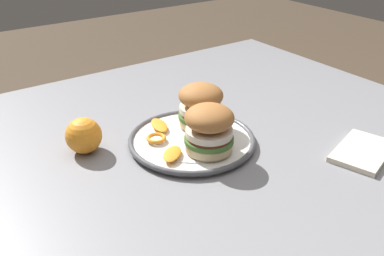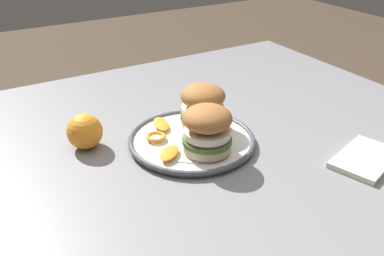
{
  "view_description": "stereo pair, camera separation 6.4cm",
  "coord_description": "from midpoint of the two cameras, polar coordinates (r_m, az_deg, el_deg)",
  "views": [
    {
      "loc": [
        -0.46,
        -0.66,
        1.18
      ],
      "look_at": [
        0.0,
        0.01,
        0.74
      ],
      "focal_mm": 39.23,
      "sensor_mm": 36.0,
      "label": 1
    },
    {
      "loc": [
        -0.41,
        -0.7,
        1.18
      ],
      "look_at": [
        0.0,
        0.01,
        0.74
      ],
      "focal_mm": 39.23,
      "sensor_mm": 36.0,
      "label": 2
    }
  ],
  "objects": [
    {
      "name": "dining_table",
      "position": [
        0.98,
        -1.72,
        -6.31
      ],
      "size": [
        1.33,
        1.09,
        0.7
      ],
      "color": "gray",
      "rests_on": "ground"
    },
    {
      "name": "dinner_plate",
      "position": [
        0.94,
        -1.95,
        -1.68
      ],
      "size": [
        0.28,
        0.28,
        0.02
      ],
      "color": "white",
      "rests_on": "dining_table"
    },
    {
      "name": "sandwich_half_left",
      "position": [
        0.96,
        -0.7,
        3.14
      ],
      "size": [
        0.14,
        0.14,
        0.1
      ],
      "color": "beige",
      "rests_on": "dinner_plate"
    },
    {
      "name": "sandwich_half_right",
      "position": [
        0.86,
        0.25,
        -0.01
      ],
      "size": [
        0.14,
        0.14,
        0.1
      ],
      "color": "beige",
      "rests_on": "dinner_plate"
    },
    {
      "name": "orange_peel_curled",
      "position": [
        0.93,
        -6.87,
        -1.43
      ],
      "size": [
        0.06,
        0.06,
        0.01
      ],
      "color": "orange",
      "rests_on": "dinner_plate"
    },
    {
      "name": "orange_peel_strip_long",
      "position": [
        0.87,
        -4.82,
        -3.55
      ],
      "size": [
        0.07,
        0.07,
        0.01
      ],
      "color": "orange",
      "rests_on": "dinner_plate"
    },
    {
      "name": "orange_peel_strip_short",
      "position": [
        0.98,
        -6.34,
        0.37
      ],
      "size": [
        0.05,
        0.08,
        0.01
      ],
      "color": "orange",
      "rests_on": "dinner_plate"
    },
    {
      "name": "whole_orange",
      "position": [
        0.93,
        -16.43,
        -1.04
      ],
      "size": [
        0.08,
        0.08,
        0.08
      ],
      "primitive_type": "sphere",
      "color": "orange",
      "rests_on": "dining_table"
    },
    {
      "name": "folded_napkin",
      "position": [
        0.96,
        20.46,
        -3.04
      ],
      "size": [
        0.18,
        0.14,
        0.01
      ],
      "primitive_type": "cube",
      "rotation": [
        0.0,
        0.0,
        0.3
      ],
      "color": "beige",
      "rests_on": "dining_table"
    }
  ]
}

